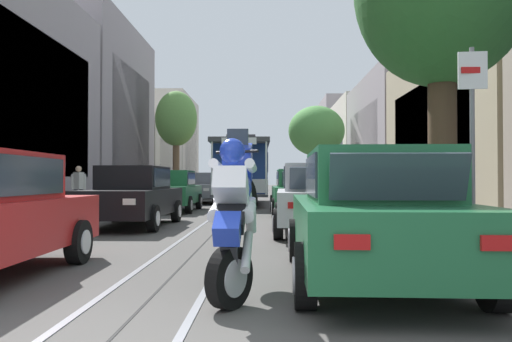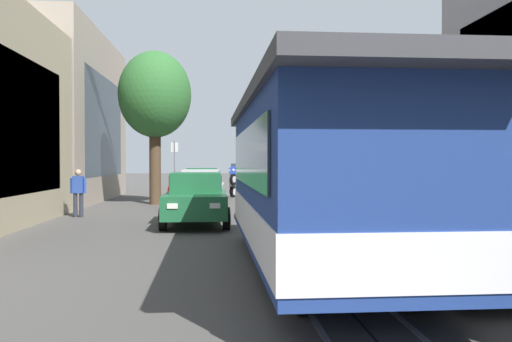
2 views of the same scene
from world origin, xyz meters
The scene contains 16 objects.
ground_plane centered at (0.00, 23.42, 0.00)m, with size 160.00×160.00×0.00m, color #4C4947.
parked_car_red_near_left centered at (-2.41, 3.02, 0.80)m, with size 2.04×4.38×1.58m.
parked_car_black_second_left centered at (-2.31, 9.91, 0.80)m, with size 2.04×4.38×1.58m.
parked_car_green_mid_left centered at (-2.47, 15.87, 0.80)m, with size 2.02×4.37×1.58m.
parked_car_grey_fourth_left centered at (-2.24, 22.35, 0.80)m, with size 2.03×4.37×1.58m.
parked_car_green_near_right centered at (2.49, 3.21, 0.80)m, with size 2.09×4.40×1.58m.
parked_car_silver_second_right centered at (2.37, 8.46, 0.80)m, with size 2.09×4.40×1.58m.
parked_car_green_mid_right centered at (2.35, 14.19, 0.80)m, with size 2.03×4.37×1.58m.
street_tree_kerb_left_near centered at (-4.92, 3.60, 4.80)m, with size 2.32×2.25×6.71m.
street_tree_kerb_right_near centered at (4.49, 6.35, 4.85)m, with size 3.23×3.51×6.85m.
cable_car_trolley centered at (0.00, 21.78, 1.66)m, with size 2.71×9.16×3.28m.
motorcycle_with_rider centered at (0.87, 2.36, 0.95)m, with size 0.50×1.86×1.81m.
pedestrian_on_left_pavement centered at (6.49, 11.77, 0.93)m, with size 0.55×0.25×1.65m.
pedestrian_crossing_far centered at (-5.66, 14.71, 0.98)m, with size 0.55×0.38×1.73m.
fire_hydrant centered at (3.84, 6.25, 0.42)m, with size 0.40×0.22×0.84m.
street_sign_post centered at (3.85, 3.54, 1.81)m, with size 0.36×0.08×2.93m.
Camera 2 is at (1.69, 30.49, 1.92)m, focal length 37.41 mm.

